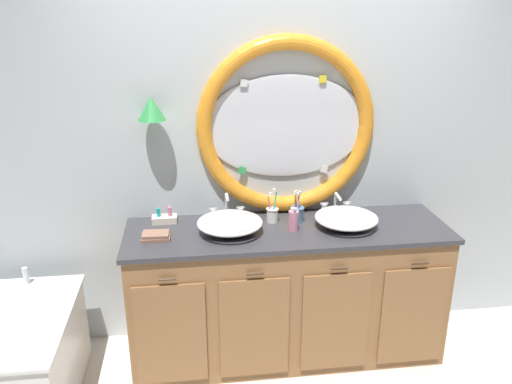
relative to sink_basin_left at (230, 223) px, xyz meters
name	(u,v)px	position (x,y,z in m)	size (l,w,h in m)	color
ground_plane	(286,375)	(0.32, -0.23, -0.96)	(14.00, 14.00, 0.00)	silver
back_wall_assembly	(274,148)	(0.32, 0.35, 0.36)	(6.40, 0.26, 2.60)	silver
vanity_counter	(286,291)	(0.36, 0.03, -0.51)	(2.00, 0.63, 0.89)	olive
sink_basin_left	(230,223)	(0.00, 0.00, 0.00)	(0.40, 0.40, 0.13)	white
sink_basin_right	(346,218)	(0.72, 0.00, -0.01)	(0.39, 0.39, 0.12)	white
faucet_set_left	(227,209)	(0.00, 0.24, 0.00)	(0.23, 0.12, 0.17)	silver
faucet_set_right	(336,205)	(0.72, 0.24, -0.01)	(0.21, 0.13, 0.14)	silver
toothbrush_holder_left	(272,214)	(0.28, 0.14, -0.01)	(0.08, 0.08, 0.23)	white
toothbrush_holder_right	(297,213)	(0.44, 0.13, -0.01)	(0.09, 0.09, 0.21)	slate
soap_dispenser	(293,220)	(0.39, -0.01, 0.00)	(0.06, 0.07, 0.16)	pink
folded_hand_towel	(156,236)	(-0.44, -0.02, -0.05)	(0.17, 0.12, 0.04)	#936B56
toiletry_basket	(164,218)	(-0.40, 0.22, -0.04)	(0.16, 0.09, 0.10)	beige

